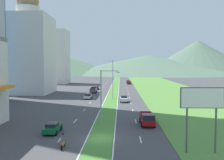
{
  "coord_description": "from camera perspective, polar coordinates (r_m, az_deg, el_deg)",
  "views": [
    {
      "loc": [
        2.58,
        -30.25,
        9.37
      ],
      "look_at": [
        -0.45,
        52.53,
        4.36
      ],
      "focal_mm": 38.62,
      "sensor_mm": 36.0,
      "label": 1
    }
  ],
  "objects": [
    {
      "name": "lane_dash_right_8",
      "position": [
        89.91,
        3.69,
        -2.52
      ],
      "size": [
        0.16,
        2.8,
        0.01
      ],
      "primitive_type": "cube",
      "color": "silver",
      "rests_on": "ground_plane"
    },
    {
      "name": "lane_dash_right_14",
      "position": [
        149.05,
        3.06,
        -0.15
      ],
      "size": [
        0.16,
        2.8,
        0.01
      ],
      "primitive_type": "cube",
      "color": "silver",
      "rests_on": "ground_plane"
    },
    {
      "name": "lane_dash_right_12",
      "position": [
        129.32,
        3.2,
        -0.7
      ],
      "size": [
        0.16,
        2.8,
        0.01
      ],
      "primitive_type": "cube",
      "color": "silver",
      "rests_on": "ground_plane"
    },
    {
      "name": "billboard_roadside",
      "position": [
        27.14,
        20.52,
        -5.09
      ],
      "size": [
        4.54,
        0.28,
        7.08
      ],
      "color": "#4C4C51",
      "rests_on": "ground_plane"
    },
    {
      "name": "lane_dash_left_13",
      "position": [
        139.37,
        -1.07,
        -0.39
      ],
      "size": [
        0.16,
        2.8,
        0.01
      ],
      "primitive_type": "cube",
      "color": "silver",
      "rests_on": "ground_plane"
    },
    {
      "name": "lane_dash_left_5",
      "position": [
        60.93,
        -5.19,
        -5.39
      ],
      "size": [
        0.16,
        2.8,
        0.01
      ],
      "primitive_type": "cube",
      "color": "silver",
      "rests_on": "ground_plane"
    },
    {
      "name": "lane_dash_left_9",
      "position": [
        100.01,
        -2.32,
        -1.91
      ],
      "size": [
        0.16,
        2.8,
        0.01
      ],
      "primitive_type": "cube",
      "color": "silver",
      "rests_on": "ground_plane"
    },
    {
      "name": "pickup_truck_1",
      "position": [
        83.24,
        -4.38,
        -2.33
      ],
      "size": [
        2.18,
        5.4,
        2.0
      ],
      "rotation": [
        0.0,
        0.0,
        1.57
      ],
      "color": "#515459",
      "rests_on": "ground_plane"
    },
    {
      "name": "grass_verge_right",
      "position": [
        92.51,
        13.33,
        -2.43
      ],
      "size": [
        24.0,
        240.0,
        0.06
      ],
      "primitive_type": "cube",
      "color": "#518438",
      "rests_on": "ground_plane"
    },
    {
      "name": "lane_dash_left_8",
      "position": [
        90.2,
        -2.8,
        -2.5
      ],
      "size": [
        0.16,
        2.8,
        0.01
      ],
      "primitive_type": "cube",
      "color": "silver",
      "rests_on": "ground_plane"
    },
    {
      "name": "lane_dash_left_10",
      "position": [
        109.84,
        -1.92,
        -1.43
      ],
      "size": [
        0.16,
        2.8,
        0.01
      ],
      "primitive_type": "cube",
      "color": "silver",
      "rests_on": "ground_plane"
    },
    {
      "name": "midrise_colored",
      "position": [
        128.66,
        -13.09,
        5.32
      ],
      "size": [
        12.29,
        12.29,
        27.51
      ],
      "primitive_type": "cube",
      "color": "silver",
      "rests_on": "ground_plane"
    },
    {
      "name": "car_1",
      "position": [
        62.11,
        2.85,
        -4.46
      ],
      "size": [
        1.97,
        4.04,
        1.63
      ],
      "rotation": [
        0.0,
        0.0,
        -1.57
      ],
      "color": "silver",
      "rests_on": "ground_plane"
    },
    {
      "name": "hill_far_left",
      "position": [
        318.05,
        -19.79,
        4.77
      ],
      "size": [
        237.91,
        237.91,
        35.56
      ],
      "primitive_type": "cone",
      "color": "#47664C",
      "rests_on": "ground_plane"
    },
    {
      "name": "lane_dash_left_6",
      "position": [
        70.65,
        -4.18,
        -4.16
      ],
      "size": [
        0.16,
        2.8,
        0.01
      ],
      "primitive_type": "cube",
      "color": "silver",
      "rests_on": "ground_plane"
    },
    {
      "name": "grass_median",
      "position": [
        90.77,
        0.45,
        -2.45
      ],
      "size": [
        3.2,
        240.0,
        0.06
      ],
      "primitive_type": "cube",
      "color": "#477F33",
      "rests_on": "ground_plane"
    },
    {
      "name": "lane_dash_right_10",
      "position": [
        109.6,
        3.4,
        -1.45
      ],
      "size": [
        0.16,
        2.8,
        0.01
      ],
      "primitive_type": "cube",
      "color": "silver",
      "rests_on": "ground_plane"
    },
    {
      "name": "lane_dash_right_3",
      "position": [
        41.09,
        5.64,
        -9.73
      ],
      "size": [
        0.16,
        2.8,
        0.01
      ],
      "primitive_type": "cube",
      "color": "silver",
      "rests_on": "ground_plane"
    },
    {
      "name": "lane_dash_left_14",
      "position": [
        149.23,
        -0.86,
        -0.14
      ],
      "size": [
        0.16,
        2.8,
        0.01
      ],
      "primitive_type": "cube",
      "color": "silver",
      "rests_on": "ground_plane"
    },
    {
      "name": "car_4",
      "position": [
        121.57,
        4.06,
        -0.6
      ],
      "size": [
        1.95,
        4.61,
        1.54
      ],
      "rotation": [
        0.0,
        0.0,
        -1.57
      ],
      "color": "maroon",
      "rests_on": "ground_plane"
    },
    {
      "name": "lane_dash_left_3",
      "position": [
        41.72,
        -8.69,
        -9.55
      ],
      "size": [
        0.16,
        2.8,
        0.01
      ],
      "primitive_type": "cube",
      "color": "silver",
      "rests_on": "ground_plane"
    },
    {
      "name": "pickup_truck_0",
      "position": [
        38.62,
        8.36,
        -9.12
      ],
      "size": [
        2.18,
        5.4,
        2.0
      ],
      "rotation": [
        0.0,
        0.0,
        -1.57
      ],
      "color": "maroon",
      "rests_on": "ground_plane"
    },
    {
      "name": "edge_line_median_right",
      "position": [
        90.74,
        1.56,
        -2.46
      ],
      "size": [
        0.16,
        240.0,
        0.01
      ],
      "primitive_type": "cube",
      "color": "silver",
      "rests_on": "ground_plane"
    },
    {
      "name": "lane_dash_right_7",
      "position": [
        80.08,
        3.89,
        -3.26
      ],
      "size": [
        0.16,
        2.8,
        0.01
      ],
      "primitive_type": "cube",
      "color": "silver",
      "rests_on": "ground_plane"
    },
    {
      "name": "hill_far_right",
      "position": [
        305.41,
        19.67,
        5.18
      ],
      "size": [
        132.9,
        132.9,
        39.21
      ],
      "primitive_type": "cone",
      "color": "#516B56",
      "rests_on": "ground_plane"
    },
    {
      "name": "lane_dash_left_12",
      "position": [
        129.52,
        -1.31,
        -0.69
      ],
      "size": [
        0.16,
        2.8,
        0.01
      ],
      "primitive_type": "cube",
      "color": "silver",
      "rests_on": "ground_plane"
    },
    {
      "name": "edge_line_median_left",
      "position": [
        90.84,
        -0.65,
        -2.46
      ],
      "size": [
        0.16,
        240.0,
        0.01
      ],
      "primitive_type": "cube",
      "color": "silver",
      "rests_on": "ground_plane"
    },
    {
      "name": "lane_dash_right_5",
      "position": [
        60.49,
        4.48,
        -5.45
      ],
      "size": [
        0.16,
        2.8,
        0.01
      ],
      "primitive_type": "cube",
      "color": "silver",
      "rests_on": "ground_plane"
    },
    {
      "name": "ground_plane",
      "position": [
        31.77,
        -2.73,
        -13.69
      ],
      "size": [
        600.0,
        600.0,
        0.0
      ],
      "primitive_type": "plane",
      "color": "#424244"
    },
    {
      "name": "car_5",
      "position": [
        94.38,
        -3.75,
        -1.79
      ],
      "size": [
        1.89,
        4.4,
        1.47
      ],
      "rotation": [
        0.0,
        0.0,
        1.57
      ],
      "color": "maroon",
      "rests_on": "ground_plane"
    },
    {
      "name": "motorcycle_rider",
      "position": [
        28.65,
        -11.52,
        -14.13
      ],
      "size": [
        0.36,
        2.0,
        1.8
      ],
      "rotation": [
        0.0,
        0.0,
        1.57
      ],
      "color": "black",
      "rests_on": "ground_plane"
    },
    {
      "name": "domed_building",
      "position": [
        85.86,
        -19.08,
        6.68
      ],
      "size": [
        14.62,
        14.62,
        34.6
      ],
      "color": "silver",
      "rests_on": "ground_plane"
    },
    {
      "name": "car_3",
      "position": [
        129.05,
        3.86,
        -0.36
      ],
      "size": [
        2.02,
        4.58,
        1.52
      ],
      "rotation": [
        0.0,
        0.0,
        -1.57
      ],
      "color": "navy",
      "rests_on": "ground_plane"
    },
    {
      "name": "lane_dash_left_11",
      "position": [
        119.68,
        -1.59,
        -1.03
      ],
      "size": [
        0.16,
        2.8,
        0.01
      ],
      "primitive_type": "cube",
      "color": "silver",
      "rests_on": "ground_plane"
    },
    {
      "name": "car_2",
      "position": [
        68.24,
        -5.7,
        -3.82
      ],
      "size": [
        2.0,
        4.6,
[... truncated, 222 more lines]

